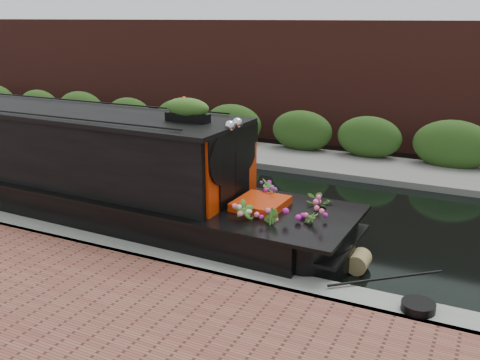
% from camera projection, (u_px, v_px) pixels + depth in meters
% --- Properties ---
extents(ground, '(80.00, 80.00, 0.00)m').
position_uv_depth(ground, '(226.00, 204.00, 12.23)').
color(ground, black).
rests_on(ground, ground).
extents(near_bank_coping, '(40.00, 0.60, 0.50)m').
position_uv_depth(near_bank_coping, '(139.00, 261.00, 9.40)').
color(near_bank_coping, gray).
rests_on(near_bank_coping, ground).
extents(far_bank_path, '(40.00, 2.40, 0.34)m').
position_uv_depth(far_bank_path, '(291.00, 161.00, 15.84)').
color(far_bank_path, slate).
rests_on(far_bank_path, ground).
extents(far_hedge, '(40.00, 1.10, 2.80)m').
position_uv_depth(far_hedge, '(302.00, 155.00, 16.61)').
color(far_hedge, '#274818').
rests_on(far_hedge, ground).
extents(far_brick_wall, '(40.00, 1.00, 8.00)m').
position_uv_depth(far_brick_wall, '(322.00, 141.00, 18.41)').
color(far_brick_wall, '#4C2019').
rests_on(far_brick_wall, ground).
extents(narrowboat, '(12.59, 2.51, 2.94)m').
position_uv_depth(narrowboat, '(56.00, 173.00, 11.57)').
color(narrowboat, black).
rests_on(narrowboat, ground).
extents(rope_fender, '(0.34, 0.44, 0.34)m').
position_uv_depth(rope_fender, '(359.00, 261.00, 8.97)').
color(rope_fender, olive).
rests_on(rope_fender, ground).
extents(coiled_mooring_rope, '(0.46, 0.46, 0.12)m').
position_uv_depth(coiled_mooring_rope, '(418.00, 307.00, 7.31)').
color(coiled_mooring_rope, black).
rests_on(coiled_mooring_rope, near_bank_coping).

